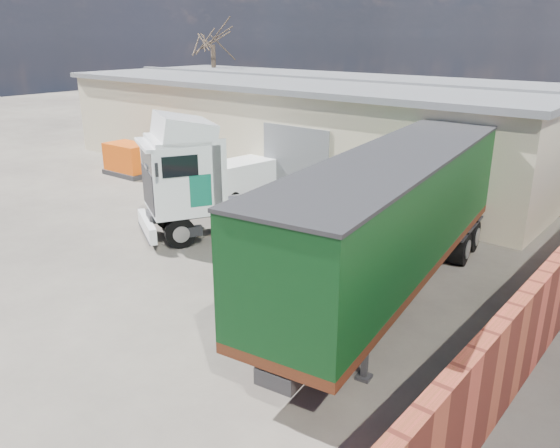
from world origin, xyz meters
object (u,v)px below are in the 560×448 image
Objects in this scene: box_trailer at (395,212)px; orange_skip at (129,161)px; tractor_unit at (205,184)px; bare_tree at (212,32)px; panel_van at (244,178)px.

orange_skip is (-19.41, 4.25, -1.99)m from box_trailer.
box_trailer reaches higher than orange_skip.
tractor_unit is at bearing 169.56° from box_trailer.
bare_tree reaches higher than orange_skip.
box_trailer is 4.72× the size of orange_skip.
tractor_unit is 11.50m from orange_skip.
tractor_unit is 0.55× the size of box_trailer.
panel_van is (-2.56, 5.03, -1.15)m from tractor_unit.
box_trailer is (8.69, -0.31, 0.69)m from tractor_unit.
bare_tree is 0.69× the size of box_trailer.
bare_tree is 19.09m from panel_van.
panel_van and orange_skip have the same top height.
panel_van is at bearing 145.10° from tractor_unit.
bare_tree is 15.32m from orange_skip.
box_trailer is 19.97m from orange_skip.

